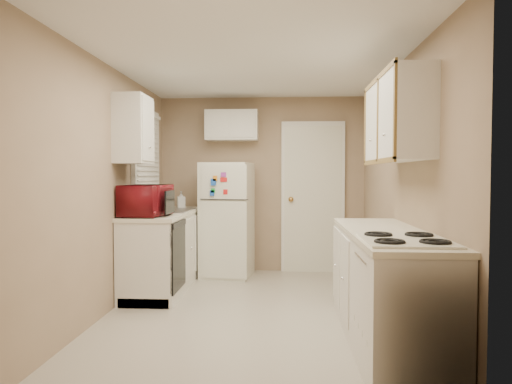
{
  "coord_description": "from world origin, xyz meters",
  "views": [
    {
      "loc": [
        0.29,
        -4.41,
        1.34
      ],
      "look_at": [
        0.0,
        0.5,
        1.15
      ],
      "focal_mm": 32.0,
      "sensor_mm": 36.0,
      "label": 1
    }
  ],
  "objects": [
    {
      "name": "floor",
      "position": [
        0.0,
        0.0,
        0.0
      ],
      "size": [
        3.8,
        3.8,
        0.0
      ],
      "primitive_type": "plane",
      "color": "beige",
      "rests_on": "ground"
    },
    {
      "name": "ceiling",
      "position": [
        0.0,
        0.0,
        2.4
      ],
      "size": [
        3.8,
        3.8,
        0.0
      ],
      "primitive_type": "plane",
      "color": "white",
      "rests_on": "floor"
    },
    {
      "name": "wall_left",
      "position": [
        -1.4,
        0.0,
        1.2
      ],
      "size": [
        3.8,
        3.8,
        0.0
      ],
      "primitive_type": "plane",
      "color": "#9B8268",
      "rests_on": "floor"
    },
    {
      "name": "wall_right",
      "position": [
        1.4,
        0.0,
        1.2
      ],
      "size": [
        3.8,
        3.8,
        0.0
      ],
      "primitive_type": "plane",
      "color": "#9B8268",
      "rests_on": "floor"
    },
    {
      "name": "wall_back",
      "position": [
        0.0,
        1.9,
        1.2
      ],
      "size": [
        2.8,
        2.8,
        0.0
      ],
      "primitive_type": "plane",
      "color": "#9B8268",
      "rests_on": "floor"
    },
    {
      "name": "wall_front",
      "position": [
        0.0,
        -1.9,
        1.2
      ],
      "size": [
        2.8,
        2.8,
        0.0
      ],
      "primitive_type": "plane",
      "color": "#9B8268",
      "rests_on": "floor"
    },
    {
      "name": "left_counter",
      "position": [
        -1.1,
        0.9,
        0.45
      ],
      "size": [
        0.6,
        1.8,
        0.9
      ],
      "primitive_type": "cube",
      "color": "silver",
      "rests_on": "floor"
    },
    {
      "name": "dishwasher",
      "position": [
        -0.81,
        0.3,
        0.49
      ],
      "size": [
        0.03,
        0.58,
        0.72
      ],
      "primitive_type": "cube",
      "color": "black",
      "rests_on": "floor"
    },
    {
      "name": "sink",
      "position": [
        -1.1,
        1.05,
        0.86
      ],
      "size": [
        0.54,
        0.74,
        0.16
      ],
      "primitive_type": "cube",
      "color": "gray",
      "rests_on": "left_counter"
    },
    {
      "name": "microwave",
      "position": [
        -1.15,
        0.32,
        1.05
      ],
      "size": [
        0.62,
        0.38,
        0.4
      ],
      "primitive_type": "imported",
      "rotation": [
        0.0,
        0.0,
        1.48
      ],
      "color": "maroon",
      "rests_on": "left_counter"
    },
    {
      "name": "soap_bottle",
      "position": [
        -1.06,
        1.58,
        1.0
      ],
      "size": [
        0.13,
        0.13,
        0.22
      ],
      "primitive_type": "imported",
      "rotation": [
        0.0,
        0.0,
        0.39
      ],
      "color": "beige",
      "rests_on": "left_counter"
    },
    {
      "name": "window_blinds",
      "position": [
        -1.36,
        1.05,
        1.6
      ],
      "size": [
        0.1,
        0.98,
        1.08
      ],
      "primitive_type": "cube",
      "color": "silver",
      "rests_on": "wall_left"
    },
    {
      "name": "upper_cabinet_left",
      "position": [
        -1.25,
        0.22,
        1.8
      ],
      "size": [
        0.3,
        0.45,
        0.7
      ],
      "primitive_type": "cube",
      "color": "silver",
      "rests_on": "wall_left"
    },
    {
      "name": "refrigerator",
      "position": [
        -0.44,
        1.51,
        0.75
      ],
      "size": [
        0.69,
        0.68,
        1.49
      ],
      "primitive_type": "cube",
      "rotation": [
        0.0,
        0.0,
        -0.14
      ],
      "color": "silver",
      "rests_on": "floor"
    },
    {
      "name": "cabinet_over_fridge",
      "position": [
        -0.4,
        1.75,
        2.0
      ],
      "size": [
        0.7,
        0.3,
        0.4
      ],
      "primitive_type": "cube",
      "color": "silver",
      "rests_on": "wall_back"
    },
    {
      "name": "interior_door",
      "position": [
        0.7,
        1.86,
        1.02
      ],
      "size": [
        0.86,
        0.06,
        2.08
      ],
      "primitive_type": "cube",
      "color": "silver",
      "rests_on": "floor"
    },
    {
      "name": "right_counter",
      "position": [
        1.1,
        -0.8,
        0.45
      ],
      "size": [
        0.6,
        2.0,
        0.9
      ],
      "primitive_type": "cube",
      "color": "silver",
      "rests_on": "floor"
    },
    {
      "name": "stove",
      "position": [
        1.1,
        -1.36,
        0.41
      ],
      "size": [
        0.56,
        0.68,
        0.82
      ],
      "primitive_type": "cube",
      "rotation": [
        0.0,
        0.0,
        -0.02
      ],
      "color": "silver",
      "rests_on": "floor"
    },
    {
      "name": "upper_cabinet_right",
      "position": [
        1.25,
        -0.5,
        1.8
      ],
      "size": [
        0.3,
        1.2,
        0.7
      ],
      "primitive_type": "cube",
      "color": "silver",
      "rests_on": "wall_right"
    }
  ]
}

